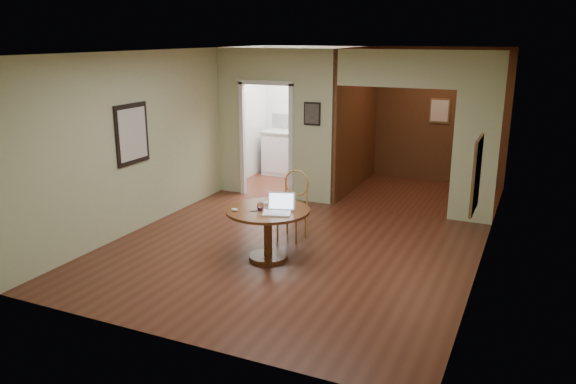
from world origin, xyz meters
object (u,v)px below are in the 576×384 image
at_px(chair, 294,201).
at_px(open_laptop, 279,208).
at_px(dining_table, 268,222).
at_px(closed_laptop, 273,205).

distance_m(chair, open_laptop, 0.99).
xyz_separation_m(dining_table, chair, (-0.01, 0.88, 0.05)).
bearing_deg(dining_table, open_laptop, -19.61).
relative_size(chair, closed_laptop, 3.46).
relative_size(dining_table, open_laptop, 2.68).
height_order(dining_table, closed_laptop, closed_laptop).
height_order(open_laptop, closed_laptop, open_laptop).
relative_size(open_laptop, closed_laptop, 1.41).
xyz_separation_m(chair, closed_laptop, (0.00, -0.71, 0.14)).
relative_size(chair, open_laptop, 2.44).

